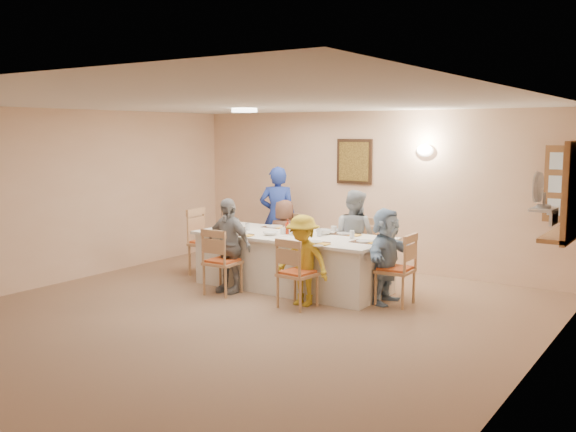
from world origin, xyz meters
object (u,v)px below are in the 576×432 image
Objects in this scene: chair_left_end at (208,242)px; chair_back_right at (358,250)px; chair_back_left at (289,243)px; chair_front_left at (223,261)px; diner_front_right at (303,260)px; dining_table at (293,261)px; diner_right_end at (386,256)px; chair_right_end at (395,269)px; diner_front_left at (228,245)px; chair_front_right at (298,272)px; caregiver at (278,216)px; desk_fan at (541,194)px; diner_back_right at (354,237)px; diner_back_left at (284,237)px; condiment_ketchup at (288,227)px.

chair_back_right is at bearing -75.11° from chair_left_end.
chair_back_right is at bearing 11.40° from chair_back_left.
diner_front_right is (1.20, 0.12, 0.12)m from chair_front_left.
diner_right_end is (1.42, 0.00, 0.23)m from dining_table.
chair_right_end reaches higher than chair_front_left.
chair_left_end is 0.79× the size of diner_front_left.
caregiver reaches higher than chair_front_right.
diner_front_left is at bearing -178.73° from desk_fan.
chair_right_end is at bearing 149.10° from diner_back_right.
diner_back_left is 0.69m from caregiver.
desk_fan reaches higher than chair_front_left.
desk_fan reaches higher than dining_table.
diner_front_left reaches higher than chair_front_right.
chair_front_left is 1.21m from diner_front_right.
chair_front_right is (0.00, -1.60, -0.03)m from chair_back_right.
chair_front_right is 4.23× the size of condiment_ketchup.
diner_back_left is at bearing 162.30° from desk_fan.
condiment_ketchup is (0.52, -0.81, 0.41)m from chair_back_left.
diner_back_right is at bearing 45.76° from condiment_ketchup.
condiment_ketchup is at bearing 101.55° from caregiver.
dining_table is at bearing -48.63° from chair_front_right.
chair_right_end is 2.26m from diner_back_left.
chair_right_end is 0.20m from diner_right_end.
condiment_ketchup is at bearing 117.00° from diner_back_left.
caregiver is (-0.45, 1.95, 0.36)m from chair_front_left.
chair_back_left is at bearing 160.74° from desk_fan.
chair_back_left is 0.67× the size of diner_back_right.
dining_table is at bearing 170.08° from desk_fan.
desk_fan reaches higher than diner_back_left.
diner_back_right is 1.81m from diner_front_left.
diner_back_right is 1.36m from diner_front_right.
desk_fan is 2.95m from diner_front_right.
dining_table is at bearing 89.52° from diner_right_end.
diner_back_left is 0.85× the size of diner_back_right.
chair_back_left is 1.01× the size of chair_front_left.
desk_fan is 0.19× the size of caregiver.
diner_right_end is (2.97, 0.00, 0.10)m from chair_left_end.
diner_back_right reaches higher than diner_right_end.
chair_back_left is 2.00m from chair_front_right.
chair_right_end is 1.19m from diner_back_right.
chair_front_right is 0.96× the size of chair_right_end.
diner_front_left is at bearing -128.21° from condiment_ketchup.
caregiver is at bearing 158.55° from desk_fan.
chair_left_end is (-0.95, 0.80, 0.06)m from chair_front_left.
chair_back_left is at bearing 67.92° from diner_right_end.
diner_back_left reaches higher than chair_front_right.
chair_back_left is at bearing -173.03° from chair_back_right.
dining_table is at bearing -91.37° from chair_right_end.
caregiver reaches higher than chair_left_end.
desk_fan reaches higher than diner_right_end.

